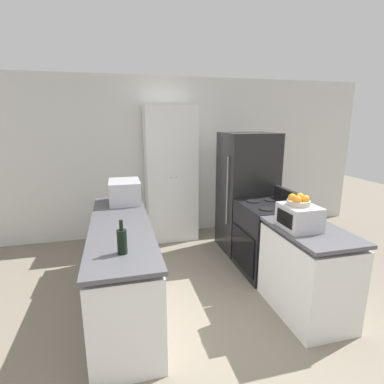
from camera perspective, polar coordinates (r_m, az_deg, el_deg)
name	(u,v)px	position (r m, az deg, el deg)	size (l,w,h in m)	color
ground_plane	(247,373)	(2.77, 10.46, -30.78)	(14.00, 14.00, 0.00)	slate
wall_back	(171,158)	(5.08, -4.10, 6.49)	(7.00, 0.06, 2.60)	silver
counter_left	(123,264)	(3.34, -13.06, -13.30)	(0.60, 2.24, 0.90)	silver
counter_right	(307,273)	(3.31, 21.03, -14.16)	(0.60, 0.96, 0.90)	silver
pantry_cabinet	(171,174)	(4.83, -4.06, 3.36)	(0.80, 0.50, 2.14)	silver
stove	(267,238)	(3.98, 14.08, -8.50)	(0.66, 0.74, 1.06)	black
refrigerator	(246,193)	(4.51, 10.34, -0.10)	(0.76, 0.70, 1.75)	black
microwave	(125,192)	(3.87, -12.67, 0.07)	(0.39, 0.49, 0.28)	#B2B2B7
wine_bottle	(122,241)	(2.43, -13.19, -9.06)	(0.08, 0.08, 0.28)	black
toaster_oven	(299,217)	(3.06, 19.73, -4.52)	(0.32, 0.37, 0.23)	#B2B2B7
fruit_bowl	(299,201)	(3.01, 19.64, -1.59)	(0.22, 0.22, 0.11)	#B2A893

